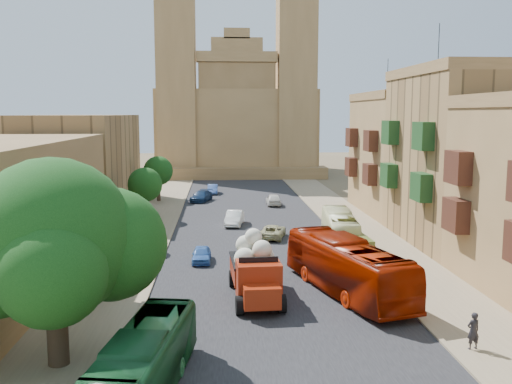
{
  "coord_description": "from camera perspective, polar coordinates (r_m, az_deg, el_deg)",
  "views": [
    {
      "loc": [
        -2.89,
        -18.58,
        10.16
      ],
      "look_at": [
        0.0,
        26.0,
        4.0
      ],
      "focal_mm": 40.0,
      "sensor_mm": 36.0,
      "label": 1
    }
  ],
  "objects": [
    {
      "name": "road_surface",
      "position": [
        49.71,
        -0.3,
        -3.94
      ],
      "size": [
        14.0,
        140.0,
        0.01
      ],
      "primitive_type": "cube",
      "color": "black",
      "rests_on": "ground"
    },
    {
      "name": "sidewalk_east",
      "position": [
        51.15,
        10.41,
        -3.73
      ],
      "size": [
        5.0,
        140.0,
        0.01
      ],
      "primitive_type": "cube",
      "color": "#837156",
      "rests_on": "ground"
    },
    {
      "name": "sidewalk_west",
      "position": [
        50.07,
        -11.24,
        -4.0
      ],
      "size": [
        5.0,
        140.0,
        0.01
      ],
      "primitive_type": "cube",
      "color": "#837156",
      "rests_on": "ground"
    },
    {
      "name": "kerb_east",
      "position": [
        50.59,
        7.66,
        -3.73
      ],
      "size": [
        0.25,
        140.0,
        0.12
      ],
      "primitive_type": "cube",
      "color": "#837156",
      "rests_on": "ground"
    },
    {
      "name": "kerb_west",
      "position": [
        49.79,
        -8.39,
        -3.94
      ],
      "size": [
        0.25,
        140.0,
        0.12
      ],
      "primitive_type": "cube",
      "color": "#837156",
      "rests_on": "ground"
    },
    {
      "name": "townhouse_c",
      "position": [
        47.59,
        19.67,
        3.48
      ],
      "size": [
        9.0,
        14.0,
        17.4
      ],
      "color": "olive",
      "rests_on": "ground"
    },
    {
      "name": "townhouse_d",
      "position": [
        60.71,
        14.41,
        3.83
      ],
      "size": [
        9.0,
        14.0,
        15.9
      ],
      "color": "olive",
      "rests_on": "ground"
    },
    {
      "name": "west_wall",
      "position": [
        40.82,
        -17.31,
        -5.62
      ],
      "size": [
        1.0,
        40.0,
        1.8
      ],
      "primitive_type": "cube",
      "color": "olive",
      "rests_on": "ground"
    },
    {
      "name": "west_building_mid",
      "position": [
        64.58,
        -17.25,
        2.92
      ],
      "size": [
        10.0,
        22.0,
        10.0
      ],
      "primitive_type": "cube",
      "color": "olive",
      "rests_on": "ground"
    },
    {
      "name": "church",
      "position": [
        97.24,
        -2.02,
        7.47
      ],
      "size": [
        28.0,
        22.5,
        36.3
      ],
      "color": "olive",
      "rests_on": "ground"
    },
    {
      "name": "ficus_tree",
      "position": [
        24.06,
        -19.44,
        -4.93
      ],
      "size": [
        8.5,
        7.82,
        8.5
      ],
      "color": "#36271B",
      "rests_on": "ground"
    },
    {
      "name": "street_tree_a",
      "position": [
        32.05,
        -16.49,
        -4.13
      ],
      "size": [
        3.58,
        3.58,
        5.5
      ],
      "color": "#36271B",
      "rests_on": "ground"
    },
    {
      "name": "street_tree_b",
      "position": [
        43.77,
        -13.01,
        -1.9
      ],
      "size": [
        2.82,
        2.82,
        4.34
      ],
      "color": "#36271B",
      "rests_on": "ground"
    },
    {
      "name": "street_tree_c",
      "position": [
        55.45,
        -11.05,
        0.7
      ],
      "size": [
        3.3,
        3.3,
        5.08
      ],
      "color": "#36271B",
      "rests_on": "ground"
    },
    {
      "name": "street_tree_d",
      "position": [
        67.28,
        -9.76,
        2.08
      ],
      "size": [
        3.43,
        3.43,
        5.27
      ],
      "color": "#36271B",
      "rests_on": "ground"
    },
    {
      "name": "red_truck",
      "position": [
        31.58,
        -0.06,
        -7.77
      ],
      "size": [
        2.86,
        6.58,
        3.77
      ],
      "color": "maroon",
      "rests_on": "ground"
    },
    {
      "name": "olive_pickup",
      "position": [
        40.79,
        9.75,
        -5.51
      ],
      "size": [
        2.01,
        4.13,
        1.67
      ],
      "color": "#505C22",
      "rests_on": "ground"
    },
    {
      "name": "bus_green_north",
      "position": [
        21.69,
        -11.21,
        -16.57
      ],
      "size": [
        3.47,
        9.19,
        2.5
      ],
      "primitive_type": "imported",
      "rotation": [
        0.0,
        0.0,
        -0.16
      ],
      "color": "#1A562B",
      "rests_on": "ground"
    },
    {
      "name": "bus_red_east",
      "position": [
        32.86,
        9.08,
        -7.43
      ],
      "size": [
        5.61,
        11.48,
        3.12
      ],
      "primitive_type": "imported",
      "rotation": [
        0.0,
        0.0,
        3.42
      ],
      "color": "#891500",
      "rests_on": "ground"
    },
    {
      "name": "bus_cream_east",
      "position": [
        45.22,
        8.37,
        -3.56
      ],
      "size": [
        3.09,
        9.37,
        2.56
      ],
      "primitive_type": "imported",
      "rotation": [
        0.0,
        0.0,
        3.04
      ],
      "color": "#F5F4BA",
      "rests_on": "ground"
    },
    {
      "name": "car_blue_a",
      "position": [
        39.65,
        -5.47,
        -6.23
      ],
      "size": [
        1.31,
        3.18,
        1.08
      ],
      "primitive_type": "imported",
      "rotation": [
        0.0,
        0.0,
        -0.01
      ],
      "color": "#3A6DB9",
      "rests_on": "ground"
    },
    {
      "name": "car_white_a",
      "position": [
        52.24,
        -2.18,
        -2.63
      ],
      "size": [
        1.98,
        4.17,
        1.32
      ],
      "primitive_type": "imported",
      "rotation": [
        0.0,
        0.0,
        -0.15
      ],
      "color": "white",
      "rests_on": "ground"
    },
    {
      "name": "car_cream",
      "position": [
        46.92,
        1.67,
        -3.96
      ],
      "size": [
        2.75,
        4.33,
        1.11
      ],
      "primitive_type": "imported",
      "rotation": [
        0.0,
        0.0,
        2.9
      ],
      "color": "#B9B484",
      "rests_on": "ground"
    },
    {
      "name": "car_dkblue",
      "position": [
        66.6,
        -5.49,
        -0.42
      ],
      "size": [
        2.93,
        4.59,
        1.24
      ],
      "primitive_type": "imported",
      "rotation": [
        0.0,
        0.0,
        -0.3
      ],
      "color": "navy",
      "rests_on": "ground"
    },
    {
      "name": "car_white_b",
      "position": [
        63.62,
        1.76,
        -0.75
      ],
      "size": [
        1.61,
        3.85,
        1.3
      ],
      "primitive_type": "imported",
      "rotation": [
        0.0,
        0.0,
        3.12
      ],
      "color": "silver",
      "rests_on": "ground"
    },
    {
      "name": "car_blue_b",
      "position": [
        72.87,
        -4.36,
        0.28
      ],
      "size": [
        1.3,
        3.58,
        1.17
      ],
      "primitive_type": "imported",
      "rotation": [
        0.0,
        0.0,
        -0.02
      ],
      "color": "#496EC1",
      "rests_on": "ground"
    },
    {
      "name": "pedestrian_a",
      "position": [
        27.07,
        20.9,
        -12.84
      ],
      "size": [
        0.68,
        0.53,
        1.67
      ],
      "primitive_type": "imported",
      "rotation": [
        0.0,
        0.0,
        3.37
      ],
      "color": "black",
      "rests_on": "ground"
    },
    {
      "name": "pedestrian_c",
      "position": [
        41.0,
        11.13,
        -5.58
      ],
      "size": [
        0.51,
        0.92,
        1.48
      ],
      "primitive_type": "imported",
      "rotation": [
        0.0,
        0.0,
        4.89
      ],
      "color": "#302F31",
      "rests_on": "ground"
    }
  ]
}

